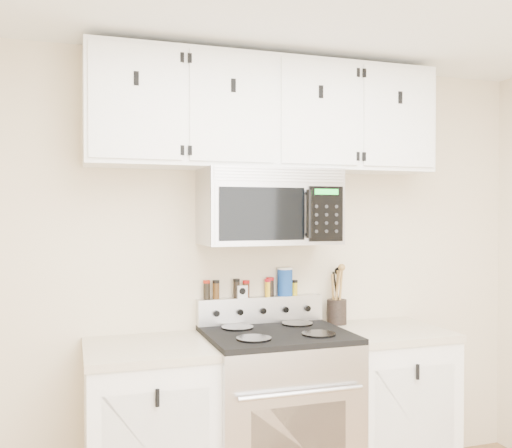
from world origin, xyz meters
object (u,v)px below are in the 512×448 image
at_px(utensil_crock, 337,310).
at_px(microwave, 269,207).
at_px(range, 277,416).
at_px(salt_canister, 285,282).

bearing_deg(utensil_crock, microwave, -167.73).
xyz_separation_m(range, utensil_crock, (0.47, 0.23, 0.52)).
bearing_deg(microwave, salt_canister, 45.16).
distance_m(utensil_crock, salt_canister, 0.37).
bearing_deg(utensil_crock, salt_canister, 170.54).
bearing_deg(salt_canister, microwave, -134.84).
xyz_separation_m(utensil_crock, salt_canister, (-0.32, 0.05, 0.18)).
relative_size(range, salt_canister, 6.51).
distance_m(microwave, utensil_crock, 0.79).
relative_size(microwave, utensil_crock, 2.19).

